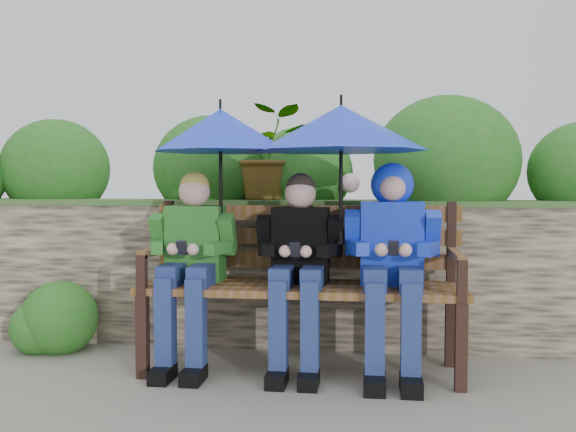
# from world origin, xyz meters

# --- Properties ---
(ground) EXTENTS (60.00, 60.00, 0.00)m
(ground) POSITION_xyz_m (0.00, 0.00, 0.00)
(ground) COLOR gray
(ground) RESTS_ON ground
(garden_backdrop) EXTENTS (8.00, 2.86, 1.81)m
(garden_backdrop) POSITION_xyz_m (-0.04, 1.59, 0.63)
(garden_backdrop) COLOR #39342D
(garden_backdrop) RESTS_ON ground
(park_bench) EXTENTS (1.96, 0.57, 1.03)m
(park_bench) POSITION_xyz_m (0.09, 0.16, 0.59)
(park_bench) COLOR black
(park_bench) RESTS_ON ground
(boy_left) EXTENTS (0.53, 0.61, 1.22)m
(boy_left) POSITION_xyz_m (-0.60, 0.06, 0.69)
(boy_left) COLOR #1B621A
(boy_left) RESTS_ON ground
(boy_middle) EXTENTS (0.52, 0.60, 1.21)m
(boy_middle) POSITION_xyz_m (0.07, 0.06, 0.69)
(boy_middle) COLOR black
(boy_middle) RESTS_ON ground
(boy_right) EXTENTS (0.56, 0.68, 1.27)m
(boy_right) POSITION_xyz_m (0.63, 0.07, 0.76)
(boy_right) COLOR #0E33C0
(boy_right) RESTS_ON ground
(umbrella_left) EXTENTS (0.86, 0.86, 0.92)m
(umbrella_left) POSITION_xyz_m (-0.43, 0.14, 1.48)
(umbrella_left) COLOR #112ED6
(umbrella_left) RESTS_ON ground
(umbrella_right) EXTENTS (1.02, 1.02, 0.90)m
(umbrella_right) POSITION_xyz_m (0.32, 0.06, 1.48)
(umbrella_right) COLOR #112ED6
(umbrella_right) RESTS_ON ground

